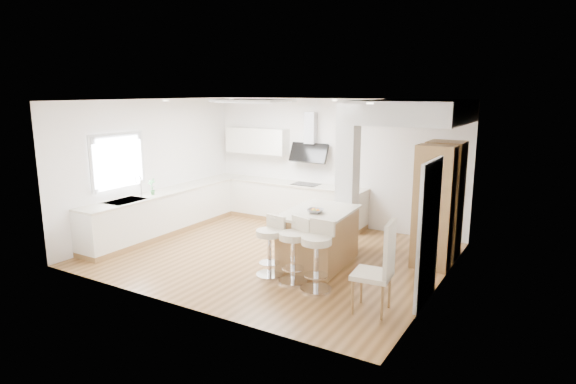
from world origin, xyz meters
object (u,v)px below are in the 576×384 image
Objects in this scene: bar_stool_c at (317,252)px; dining_chair at (381,264)px; bar_stool_b at (294,247)px; bar_stool_a at (270,243)px; peninsula at (319,237)px.

bar_stool_c is 0.83× the size of dining_chair.
bar_stool_b is 1.58m from dining_chair.
bar_stool_a is 0.76× the size of dining_chair.
dining_chair reaches higher than peninsula.
bar_stool_c is (0.50, -1.03, 0.12)m from peninsula.
dining_chair reaches higher than bar_stool_a.
bar_stool_b is (0.04, -0.93, 0.10)m from peninsula.
bar_stool_b reaches higher than bar_stool_a.
dining_chair is at bearing 5.23° from bar_stool_b.
peninsula is at bearing 135.50° from dining_chair.
bar_stool_c is at bearing -68.13° from peninsula.
dining_chair reaches higher than bar_stool_c.
bar_stool_a is 0.47m from bar_stool_b.
peninsula is 1.58× the size of bar_stool_b.
bar_stool_b is at bearing 6.71° from bar_stool_a.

